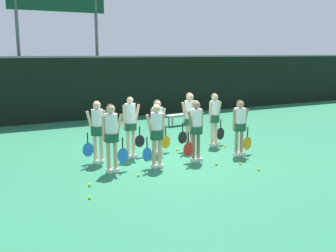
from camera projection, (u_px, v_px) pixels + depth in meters
The scene contains 23 objects.
ground_plane at pixel (169, 158), 11.30m from camera, with size 140.00×140.00×0.00m, color #26724C.
fence_windscreen at pixel (91, 88), 17.56m from camera, with size 60.00×0.08×2.85m.
scoreboard at pixel (58, 10), 17.25m from camera, with size 4.22×0.15×6.06m.
bench_courtside at pixel (185, 115), 16.51m from camera, with size 1.84×0.60×0.46m.
player_0 at pixel (111, 132), 9.80m from camera, with size 0.66×0.38×1.74m.
player_1 at pixel (156, 131), 10.22m from camera, with size 0.62×0.34×1.67m.
player_2 at pixel (196, 126), 10.82m from camera, with size 0.65×0.36×1.70m.
player_3 at pixel (240, 123), 11.42m from camera, with size 0.68×0.39×1.64m.
player_4 at pixel (97, 127), 10.65m from camera, with size 0.65×0.36×1.71m.
player_5 at pixel (131, 122), 11.17m from camera, with size 0.65×0.35×1.78m.
player_6 at pixel (158, 122), 11.61m from camera, with size 0.67×0.37×1.63m.
player_7 at pixel (189, 116), 12.02m from camera, with size 0.65×0.36×1.79m.
player_8 at pixel (215, 115), 12.61m from camera, with size 0.62×0.33×1.71m.
tennis_ball_0 at pixel (89, 185), 8.89m from camera, with size 0.07×0.07×0.07m, color #CCE033.
tennis_ball_1 at pixel (225, 147), 12.53m from camera, with size 0.07×0.07×0.07m, color #CCE033.
tennis_ball_2 at pixel (180, 141), 13.34m from camera, with size 0.07×0.07×0.07m, color #CCE033.
tennis_ball_3 at pixel (147, 150), 12.05m from camera, with size 0.07×0.07×0.07m, color #CCE033.
tennis_ball_4 at pixel (216, 164), 10.56m from camera, with size 0.07×0.07×0.07m, color #CCE033.
tennis_ball_5 at pixel (138, 175), 9.59m from camera, with size 0.07×0.07×0.07m, color #CCE033.
tennis_ball_6 at pixel (259, 170), 10.06m from camera, with size 0.07×0.07×0.07m, color #CCE033.
tennis_ball_7 at pixel (240, 164), 10.59m from camera, with size 0.07×0.07×0.07m, color #CCE033.
tennis_ball_8 at pixel (90, 198), 8.11m from camera, with size 0.07×0.07×0.07m, color #CCE033.
tennis_ball_9 at pixel (177, 150), 12.11m from camera, with size 0.07×0.07×0.07m, color #CCE033.
Camera 1 is at (-5.11, -9.67, 2.98)m, focal length 42.00 mm.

